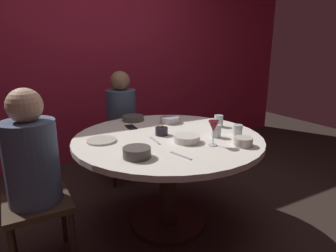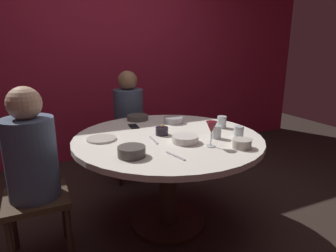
% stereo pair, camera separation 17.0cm
% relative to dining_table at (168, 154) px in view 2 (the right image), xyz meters
% --- Properties ---
extents(ground_plane, '(8.00, 8.00, 0.00)m').
position_rel_dining_table_xyz_m(ground_plane, '(0.00, 0.00, -0.61)').
color(ground_plane, '#2D231E').
extents(back_wall, '(6.00, 0.10, 2.60)m').
position_rel_dining_table_xyz_m(back_wall, '(0.00, 1.81, 0.69)').
color(back_wall, maroon).
rests_on(back_wall, ground).
extents(dining_table, '(1.43, 1.43, 0.76)m').
position_rel_dining_table_xyz_m(dining_table, '(0.00, 0.00, 0.00)').
color(dining_table, silver).
rests_on(dining_table, ground).
extents(seated_diner_left, '(0.40, 0.40, 1.19)m').
position_rel_dining_table_xyz_m(seated_diner_left, '(-0.96, 0.00, 0.12)').
color(seated_diner_left, '#3F2D1E').
rests_on(seated_diner_left, ground).
extents(seated_diner_back, '(0.40, 0.40, 1.18)m').
position_rel_dining_table_xyz_m(seated_diner_back, '(0.00, 1.01, 0.11)').
color(seated_diner_back, '#3F2D1E').
rests_on(seated_diner_back, ground).
extents(candle_holder, '(0.10, 0.10, 0.08)m').
position_rel_dining_table_xyz_m(candle_holder, '(-0.03, 0.05, 0.17)').
color(candle_holder, black).
rests_on(candle_holder, dining_table).
extents(wine_glass, '(0.08, 0.08, 0.18)m').
position_rel_dining_table_xyz_m(wine_glass, '(0.17, -0.34, 0.27)').
color(wine_glass, silver).
rests_on(wine_glass, dining_table).
extents(dinner_plate, '(0.22, 0.22, 0.01)m').
position_rel_dining_table_xyz_m(dinner_plate, '(-0.48, 0.12, 0.15)').
color(dinner_plate, beige).
rests_on(dinner_plate, dining_table).
extents(cell_phone, '(0.08, 0.15, 0.01)m').
position_rel_dining_table_xyz_m(cell_phone, '(-0.15, 0.37, 0.15)').
color(cell_phone, black).
rests_on(cell_phone, dining_table).
extents(bowl_serving_large, '(0.17, 0.17, 0.05)m').
position_rel_dining_table_xyz_m(bowl_serving_large, '(0.21, 0.35, 0.17)').
color(bowl_serving_large, '#B7B7BC').
rests_on(bowl_serving_large, dining_table).
extents(bowl_salad_center, '(0.19, 0.19, 0.05)m').
position_rel_dining_table_xyz_m(bowl_salad_center, '(0.05, -0.19, 0.17)').
color(bowl_salad_center, silver).
rests_on(bowl_salad_center, dining_table).
extents(bowl_small_white, '(0.20, 0.20, 0.05)m').
position_rel_dining_table_xyz_m(bowl_small_white, '(-0.05, 0.58, 0.17)').
color(bowl_small_white, '#4C4742').
rests_on(bowl_small_white, dining_table).
extents(bowl_sauce_side, '(0.13, 0.13, 0.06)m').
position_rel_dining_table_xyz_m(bowl_sauce_side, '(0.34, -0.45, 0.17)').
color(bowl_sauce_side, beige).
rests_on(bowl_sauce_side, dining_table).
extents(bowl_rice_portion, '(0.17, 0.17, 0.06)m').
position_rel_dining_table_xyz_m(bowl_rice_portion, '(-0.38, -0.29, 0.17)').
color(bowl_rice_portion, '#4C4742').
rests_on(bowl_rice_portion, dining_table).
extents(cup_near_candle, '(0.07, 0.07, 0.10)m').
position_rel_dining_table_xyz_m(cup_near_candle, '(0.31, -0.20, 0.19)').
color(cup_near_candle, silver).
rests_on(cup_near_candle, dining_table).
extents(cup_by_left_diner, '(0.07, 0.07, 0.09)m').
position_rel_dining_table_xyz_m(cup_by_left_diner, '(0.47, -0.25, 0.19)').
color(cup_by_left_diner, silver).
rests_on(cup_by_left_diner, dining_table).
extents(cup_by_right_diner, '(0.08, 0.08, 0.10)m').
position_rel_dining_table_xyz_m(cup_by_right_diner, '(0.51, 0.03, 0.19)').
color(cup_by_right_diner, silver).
rests_on(cup_by_right_diner, dining_table).
extents(fork_near_plate, '(0.06, 0.18, 0.01)m').
position_rel_dining_table_xyz_m(fork_near_plate, '(-0.14, -0.41, 0.15)').
color(fork_near_plate, '#B7B7BC').
rests_on(fork_near_plate, dining_table).
extents(knife_near_plate, '(0.03, 0.18, 0.01)m').
position_rel_dining_table_xyz_m(knife_near_plate, '(-0.14, -0.06, 0.15)').
color(knife_near_plate, '#B7B7BC').
rests_on(knife_near_plate, dining_table).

